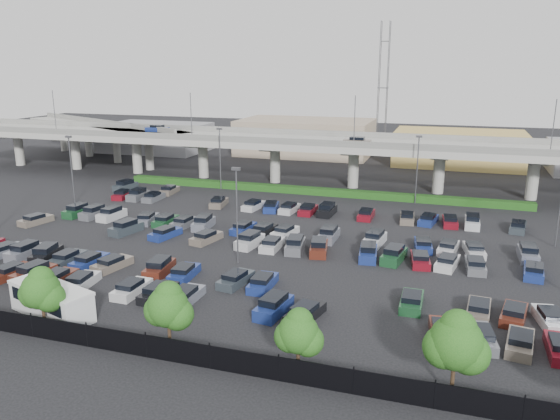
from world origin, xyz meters
name	(u,v)px	position (x,y,z in m)	size (l,w,h in m)	color
ground	(263,240)	(0.00, 0.00, 0.00)	(280.00, 280.00, 0.00)	black
overpass	(324,146)	(-0.18, 31.99, 6.97)	(150.00, 13.00, 15.80)	#9C9B93
on_ramp	(103,129)	(-52.10, 43.05, 6.86)	(50.93, 30.13, 8.80)	#9C9B93
hedge	(314,191)	(0.00, 25.00, 0.55)	(66.00, 1.60, 1.10)	#183B11
fence	(133,344)	(-0.05, -28.00, 0.90)	(70.00, 0.10, 2.00)	black
tree_row	(151,303)	(0.70, -26.53, 3.52)	(65.07, 3.66, 5.94)	#332316
shuttle_bus	(52,300)	(-10.10, -24.43, 1.44)	(8.70, 5.18, 2.64)	silver
parked_cars	(241,242)	(-1.51, -3.23, 0.61)	(63.12, 41.66, 1.67)	#30383F
light_poles	(236,184)	(-4.13, 2.00, 6.24)	(66.90, 48.38, 10.30)	#4A4A4F
distant_buildings	(412,144)	(12.38, 61.81, 3.74)	(138.00, 24.00, 9.00)	gray
comm_tower	(383,85)	(4.00, 74.00, 15.61)	(2.40, 2.40, 30.00)	#4A4A4F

